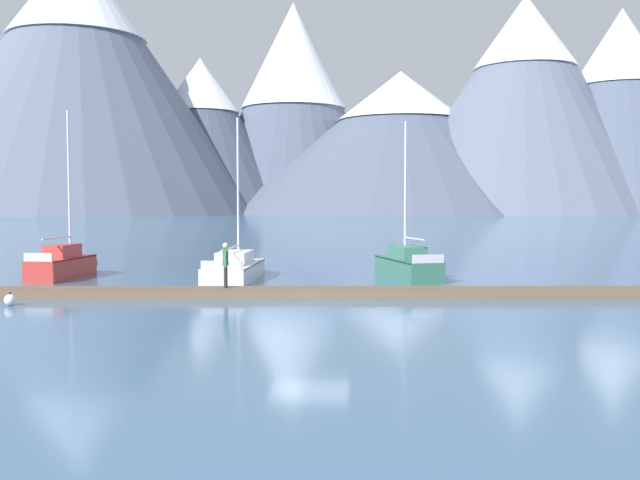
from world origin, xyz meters
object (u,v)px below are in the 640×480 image
(sailboat_nearest_berth, at_px, (66,264))
(sailboat_second_berth, at_px, (237,267))
(person_on_dock, at_px, (226,262))
(sailboat_mid_dock_port, at_px, (405,265))
(mooring_buoy_channel_marker, at_px, (10,300))

(sailboat_nearest_berth, distance_m, sailboat_second_berth, 7.96)
(person_on_dock, bearing_deg, sailboat_mid_dock_port, 42.81)
(sailboat_second_berth, bearing_deg, sailboat_nearest_berth, -178.68)
(sailboat_nearest_berth, bearing_deg, sailboat_second_berth, 1.32)
(sailboat_nearest_berth, height_order, person_on_dock, sailboat_nearest_berth)
(person_on_dock, bearing_deg, sailboat_second_berth, 95.72)
(person_on_dock, bearing_deg, mooring_buoy_channel_marker, -156.37)
(sailboat_nearest_berth, relative_size, sailboat_mid_dock_port, 1.08)
(sailboat_mid_dock_port, xyz_separation_m, mooring_buoy_channel_marker, (-13.97, -9.59, -0.41))
(sailboat_mid_dock_port, xyz_separation_m, person_on_dock, (-7.12, -6.59, 0.66))
(sailboat_second_berth, distance_m, sailboat_mid_dock_port, 7.74)
(sailboat_nearest_berth, xyz_separation_m, mooring_buoy_channel_marker, (1.70, -8.76, -0.44))
(sailboat_nearest_berth, relative_size, sailboat_second_berth, 1.05)
(sailboat_mid_dock_port, bearing_deg, person_on_dock, -137.19)
(sailboat_second_berth, relative_size, mooring_buoy_channel_marker, 15.76)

